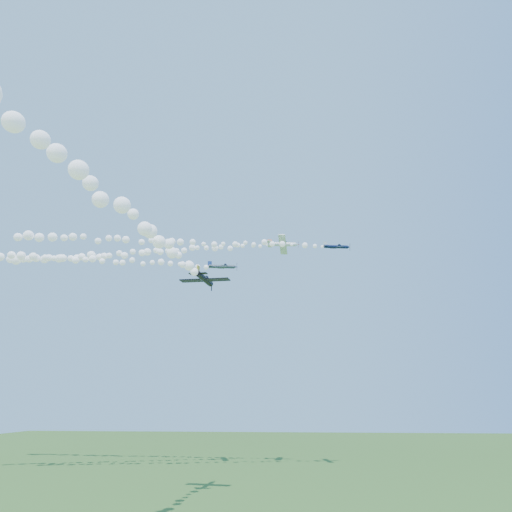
# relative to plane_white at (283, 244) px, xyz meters

# --- Properties ---
(ground) EXTENTS (260.00, 260.00, 0.00)m
(ground) POSITION_rel_plane_white_xyz_m (-8.19, 5.48, -49.84)
(ground) COLOR #2E4D1C
(ground) RESTS_ON ground
(plane_white) EXTENTS (7.82, 8.00, 2.88)m
(plane_white) POSITION_rel_plane_white_xyz_m (0.00, 0.00, 0.00)
(plane_white) COLOR white
(smoke_trail_white) EXTENTS (70.67, 7.31, 3.24)m
(smoke_trail_white) POSITION_rel_plane_white_xyz_m (-37.66, 2.47, -0.29)
(smoke_trail_white) COLOR white
(plane_navy) EXTENTS (6.59, 6.81, 2.12)m
(plane_navy) POSITION_rel_plane_white_xyz_m (12.47, -1.97, -1.75)
(plane_navy) COLOR #0D1739
(smoke_trail_navy) EXTENTS (67.90, 15.26, 2.63)m
(smoke_trail_navy) POSITION_rel_plane_white_xyz_m (-23.39, -9.00, -1.96)
(smoke_trail_navy) COLOR white
(plane_grey) EXTENTS (7.29, 7.60, 2.12)m
(plane_grey) POSITION_rel_plane_white_xyz_m (-14.57, 1.02, -4.88)
(plane_grey) COLOR #3A4554
(smoke_trail_grey) EXTENTS (74.75, 24.00, 3.27)m
(smoke_trail_grey) POSITION_rel_plane_white_xyz_m (-53.98, -10.64, -5.29)
(smoke_trail_grey) COLOR white
(plane_black) EXTENTS (8.44, 7.96, 2.35)m
(plane_black) POSITION_rel_plane_white_xyz_m (-12.33, -29.28, -16.66)
(plane_black) COLOR black
(smoke_trail_black) EXTENTS (11.68, 75.21, 3.19)m
(smoke_trail_black) POSITION_rel_plane_white_xyz_m (-17.18, -69.23, -16.91)
(smoke_trail_black) COLOR white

